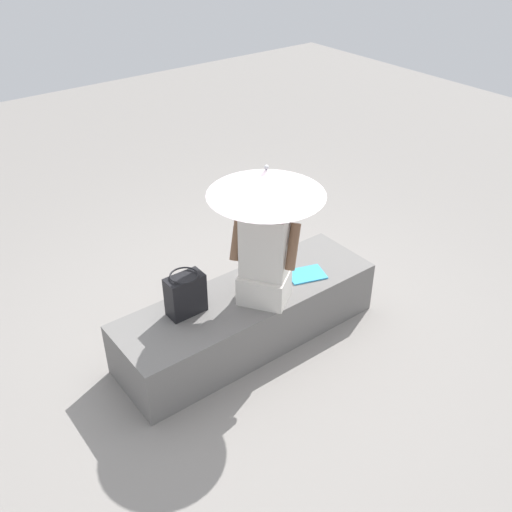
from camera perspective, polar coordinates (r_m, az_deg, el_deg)
name	(u,v)px	position (r m, az deg, el deg)	size (l,w,h in m)	color
ground_plane	(248,338)	(4.59, -0.74, -8.00)	(14.00, 14.00, 0.00)	gray
stone_bench	(248,316)	(4.45, -0.76, -5.91)	(2.06, 0.63, 0.43)	slate
person_seated	(264,254)	(4.05, 0.84, 0.22)	(0.43, 0.50, 0.90)	beige
parasol	(266,182)	(3.81, 1.01, 7.23)	(0.80, 0.80, 1.04)	#B7B7BC
handbag_black	(186,294)	(4.08, -6.90, -3.72)	(0.27, 0.20, 0.32)	black
magazine	(306,274)	(4.53, 4.94, -1.80)	(0.28, 0.20, 0.01)	#339ED1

